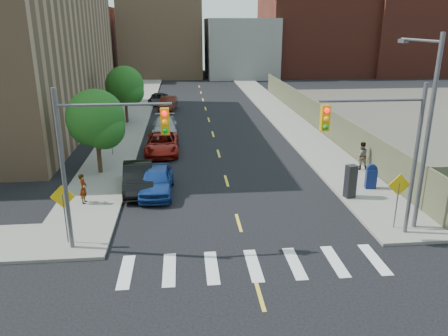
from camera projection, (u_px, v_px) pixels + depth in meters
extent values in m
plane|color=black|center=(270.00, 332.00, 13.91)|extent=(160.00, 160.00, 0.00)
cube|color=gray|center=(140.00, 104.00, 52.37)|extent=(3.50, 73.00, 0.15)
cube|color=gray|center=(267.00, 102.00, 53.76)|extent=(3.50, 73.00, 0.15)
cube|color=#646446|center=(314.00, 114.00, 40.81)|extent=(0.12, 44.00, 2.50)
cube|color=#592319|center=(69.00, 42.00, 76.12)|extent=(14.00, 18.00, 12.00)
cube|color=#8C6B4C|center=(162.00, 33.00, 78.96)|extent=(14.00, 16.00, 15.00)
cube|color=gray|center=(240.00, 48.00, 79.12)|extent=(12.00, 16.00, 10.00)
cube|color=#592319|center=(313.00, 30.00, 81.31)|extent=(18.00, 18.00, 16.00)
cube|color=#592319|center=(401.00, 24.00, 80.54)|extent=(14.00, 16.00, 18.00)
cylinder|color=#59595E|center=(64.00, 174.00, 17.79)|extent=(0.18, 0.18, 7.00)
cylinder|color=#59595E|center=(114.00, 105.00, 17.10)|extent=(4.50, 0.12, 0.12)
cube|color=#E5A50C|center=(165.00, 121.00, 17.50)|extent=(0.35, 0.30, 1.05)
cylinder|color=#59595E|center=(415.00, 163.00, 19.14)|extent=(0.18, 0.18, 7.00)
cylinder|color=#59595E|center=(372.00, 100.00, 18.05)|extent=(4.50, 0.12, 0.12)
cube|color=#E5A50C|center=(325.00, 118.00, 18.09)|extent=(0.35, 0.30, 1.05)
cylinder|color=#59595E|center=(427.00, 138.00, 19.35)|extent=(0.20, 0.20, 9.00)
cylinder|color=#59595E|center=(420.00, 40.00, 19.66)|extent=(0.12, 3.50, 0.12)
cube|color=#59595E|center=(403.00, 41.00, 21.20)|extent=(0.25, 0.60, 0.18)
cylinder|color=#59595E|center=(66.00, 220.00, 18.97)|extent=(0.06, 0.06, 2.40)
cube|color=yellow|center=(63.00, 197.00, 18.62)|extent=(1.06, 0.04, 1.06)
cylinder|color=#59595E|center=(396.00, 207.00, 20.31)|extent=(0.06, 0.06, 2.40)
cube|color=yellow|center=(399.00, 185.00, 19.96)|extent=(1.06, 0.04, 1.06)
cylinder|color=#59595E|center=(112.00, 141.00, 31.71)|extent=(0.06, 0.06, 2.40)
cube|color=yellow|center=(110.00, 126.00, 31.36)|extent=(1.06, 0.04, 1.06)
cylinder|color=#332114|center=(99.00, 155.00, 27.88)|extent=(0.28, 0.28, 2.64)
sphere|color=#174413|center=(96.00, 118.00, 27.12)|extent=(3.60, 3.60, 3.60)
sphere|color=#174413|center=(104.00, 128.00, 27.07)|extent=(2.64, 2.64, 2.64)
sphere|color=#174413|center=(91.00, 123.00, 27.59)|extent=(2.88, 2.88, 2.88)
cylinder|color=#332114|center=(126.00, 110.00, 42.04)|extent=(0.28, 0.28, 2.64)
sphere|color=#174413|center=(125.00, 85.00, 41.28)|extent=(3.60, 3.60, 3.60)
sphere|color=#174413|center=(130.00, 92.00, 41.23)|extent=(2.64, 2.64, 2.64)
sphere|color=#174413|center=(121.00, 89.00, 41.75)|extent=(2.88, 2.88, 2.88)
imported|color=navy|center=(156.00, 180.00, 24.93)|extent=(1.95, 4.65, 1.57)
imported|color=black|center=(138.00, 178.00, 25.37)|extent=(2.06, 4.92, 1.58)
imported|color=maroon|center=(162.00, 144.00, 32.65)|extent=(2.45, 5.28, 1.47)
imported|color=#9B9DA3|center=(165.00, 126.00, 38.15)|extent=(2.17, 5.14, 1.48)
imported|color=white|center=(166.00, 122.00, 40.14)|extent=(1.71, 3.73, 1.24)
imported|color=#3F150C|center=(168.00, 104.00, 48.40)|extent=(2.07, 4.81, 1.54)
imported|color=black|center=(158.00, 99.00, 52.42)|extent=(2.37, 4.64, 1.25)
cube|color=#0D1B50|center=(371.00, 179.00, 25.37)|extent=(0.68, 0.57, 1.15)
cylinder|color=#0D1B50|center=(372.00, 169.00, 25.18)|extent=(0.63, 0.38, 0.59)
cube|color=black|center=(350.00, 181.00, 23.94)|extent=(0.64, 0.57, 1.85)
imported|color=gray|center=(83.00, 189.00, 23.21)|extent=(0.43, 0.62, 1.63)
imported|color=gray|center=(361.00, 156.00, 28.56)|extent=(0.91, 0.71, 1.85)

